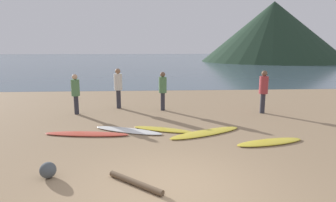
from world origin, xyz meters
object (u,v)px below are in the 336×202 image
person_0 (263,88)px  person_2 (118,85)px  surfboard_2 (163,129)px  surfboard_4 (270,142)px  person_1 (75,91)px  surfboard_1 (128,130)px  surfboard_3 (206,133)px  beach_rock_near (48,170)px  driftwood_log (135,183)px  person_3 (163,88)px  surfboard_0 (87,134)px

person_0 → person_2: (-6.05, 1.36, 0.01)m
surfboard_2 → surfboard_4: 3.32m
surfboard_4 → person_0: bearing=58.0°
person_0 → person_1: size_ratio=1.08×
surfboard_1 → surfboard_3: size_ratio=0.91×
surfboard_1 → person_2: 3.84m
beach_rock_near → driftwood_log: bearing=-14.0°
surfboard_2 → person_2: bearing=139.4°
person_3 → surfboard_0: bearing=145.1°
surfboard_2 → surfboard_4: surfboard_4 is taller
surfboard_1 → person_0: 5.92m
surfboard_0 → person_2: bearing=88.7°
surfboard_0 → person_1: (-1.01, 2.89, 0.93)m
person_0 → person_1: 7.66m
surfboard_3 → surfboard_0: bearing=152.8°
surfboard_1 → person_0: (5.37, 2.29, 1.01)m
surfboard_0 → driftwood_log: 3.80m
surfboard_0 → person_2: 4.12m
surfboard_0 → person_2: person_2 is taller
surfboard_3 → beach_rock_near: 4.83m
person_0 → person_2: bearing=175.5°
person_3 → person_1: bearing=100.0°
person_1 → person_2: bearing=128.1°
person_3 → beach_rock_near: bearing=158.9°
surfboard_4 → person_0: 4.04m
surfboard_3 → person_3: (-1.21, 3.49, 0.95)m
surfboard_3 → person_1: 5.69m
surfboard_1 → person_3: bearing=92.1°
surfboard_1 → surfboard_4: bearing=5.4°
person_2 → beach_rock_near: person_2 is taller
person_2 → person_3: size_ratio=1.07×
surfboard_4 → person_1: bearing=134.6°
person_1 → beach_rock_near: bearing=12.8°
surfboard_0 → driftwood_log: size_ratio=1.91×
surfboard_3 → driftwood_log: bearing=-147.6°
surfboard_2 → driftwood_log: (-0.72, -3.75, 0.03)m
person_0 → beach_rock_near: bearing=-132.7°
driftwood_log → surfboard_1: bearing=96.3°
person_2 → driftwood_log: (1.10, -7.36, -0.99)m
surfboard_3 → driftwood_log: (-2.06, -3.31, 0.03)m
person_0 → person_1: person_0 is taller
surfboard_2 → beach_rock_near: 4.18m
person_1 → person_3: size_ratio=0.98×
beach_rock_near → surfboard_3: bearing=36.2°
surfboard_4 → driftwood_log: driftwood_log is taller
surfboard_2 → driftwood_log: 3.82m
surfboard_1 → surfboard_2: bearing=26.3°
surfboard_2 → person_3: (0.13, 3.05, 0.95)m
surfboard_0 → surfboard_2: surfboard_0 is taller
surfboard_3 → surfboard_4: bearing=-57.5°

